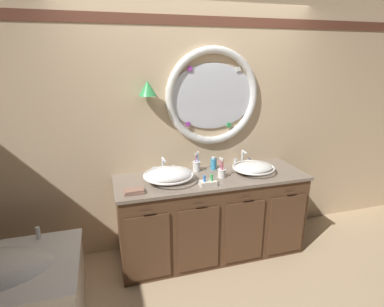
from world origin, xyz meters
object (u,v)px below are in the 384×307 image
(soap_dispenser, at_px, (214,163))
(sink_basin_left, at_px, (168,175))
(folded_hand_towel, at_px, (134,191))
(sink_basin_right, at_px, (253,168))
(toothbrush_holder_right, at_px, (222,172))
(toiletry_basket, at_px, (208,183))
(toothbrush_holder_left, at_px, (197,166))

(soap_dispenser, bearing_deg, sink_basin_left, -158.31)
(folded_hand_towel, bearing_deg, sink_basin_left, 24.75)
(sink_basin_right, xyz_separation_m, toothbrush_holder_right, (-0.36, -0.03, -0.00))
(folded_hand_towel, height_order, toiletry_basket, toiletry_basket)
(toiletry_basket, bearing_deg, toothbrush_holder_right, 38.36)
(sink_basin_right, height_order, toothbrush_holder_right, toothbrush_holder_right)
(sink_basin_right, bearing_deg, soap_dispenser, 149.33)
(sink_basin_left, relative_size, folded_hand_towel, 2.70)
(sink_basin_left, bearing_deg, sink_basin_right, 0.00)
(toothbrush_holder_right, distance_m, soap_dispenser, 0.24)
(folded_hand_towel, bearing_deg, sink_basin_right, 7.31)
(sink_basin_left, height_order, toiletry_basket, sink_basin_left)
(toothbrush_holder_left, height_order, soap_dispenser, toothbrush_holder_left)
(toothbrush_holder_right, height_order, toiletry_basket, toothbrush_holder_right)
(sink_basin_left, bearing_deg, toiletry_basket, -29.06)
(sink_basin_left, distance_m, toothbrush_holder_right, 0.53)
(soap_dispenser, bearing_deg, toothbrush_holder_right, -90.76)
(sink_basin_left, xyz_separation_m, soap_dispenser, (0.53, 0.21, -0.01))
(soap_dispenser, bearing_deg, toothbrush_holder_left, -178.11)
(sink_basin_left, relative_size, toothbrush_holder_right, 2.32)
(sink_basin_left, bearing_deg, toothbrush_holder_right, -3.12)
(folded_hand_towel, bearing_deg, toothbrush_holder_left, 27.86)
(sink_basin_left, xyz_separation_m, folded_hand_towel, (-0.34, -0.16, -0.05))
(sink_basin_right, height_order, toiletry_basket, same)
(sink_basin_left, bearing_deg, toothbrush_holder_left, 30.78)
(toiletry_basket, bearing_deg, sink_basin_right, 18.33)
(toothbrush_holder_right, relative_size, folded_hand_towel, 1.16)
(sink_basin_right, relative_size, toothbrush_holder_right, 2.10)
(toiletry_basket, bearing_deg, toothbrush_holder_left, 88.11)
(toothbrush_holder_left, xyz_separation_m, toothbrush_holder_right, (0.18, -0.23, -0.01))
(sink_basin_right, xyz_separation_m, soap_dispenser, (-0.36, 0.21, 0.01))
(toothbrush_holder_left, distance_m, toothbrush_holder_right, 0.30)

